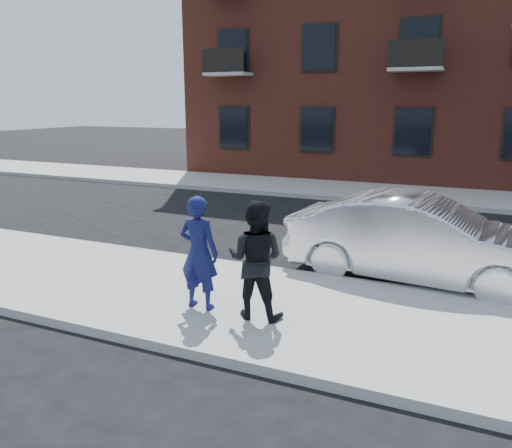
% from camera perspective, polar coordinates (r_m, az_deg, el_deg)
% --- Properties ---
extents(ground, '(100.00, 100.00, 0.00)m').
position_cam_1_polar(ground, '(8.17, 4.78, -10.08)').
color(ground, black).
rests_on(ground, ground).
extents(near_sidewalk, '(50.00, 3.50, 0.15)m').
position_cam_1_polar(near_sidewalk, '(7.92, 4.19, -10.26)').
color(near_sidewalk, '#9B9993').
rests_on(near_sidewalk, ground).
extents(near_curb, '(50.00, 0.10, 0.15)m').
position_cam_1_polar(near_curb, '(9.52, 7.86, -6.16)').
color(near_curb, '#999691').
rests_on(near_curb, ground).
extents(far_sidewalk, '(50.00, 3.50, 0.15)m').
position_cam_1_polar(far_sidewalk, '(18.77, 16.12, 3.31)').
color(far_sidewalk, '#9B9993').
rests_on(far_sidewalk, ground).
extents(far_curb, '(50.00, 0.10, 0.15)m').
position_cam_1_polar(far_curb, '(17.01, 15.27, 2.34)').
color(far_curb, '#999691').
rests_on(far_curb, ground).
extents(apartment_building, '(24.30, 10.30, 12.30)m').
position_cam_1_polar(apartment_building, '(25.25, 24.12, 19.11)').
color(apartment_building, brown).
rests_on(apartment_building, ground).
extents(silver_sedan, '(5.03, 2.13, 1.61)m').
position_cam_1_polar(silver_sedan, '(9.74, 18.28, -1.76)').
color(silver_sedan, silver).
rests_on(silver_sedan, ground).
extents(man_hoodie, '(0.66, 0.51, 1.79)m').
position_cam_1_polar(man_hoodie, '(7.72, -6.55, -3.27)').
color(man_hoodie, navy).
rests_on(man_hoodie, near_sidewalk).
extents(man_peacoat, '(0.92, 0.75, 1.78)m').
position_cam_1_polar(man_peacoat, '(7.36, -0.05, -4.07)').
color(man_peacoat, black).
rests_on(man_peacoat, near_sidewalk).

